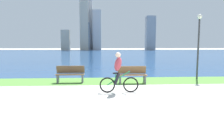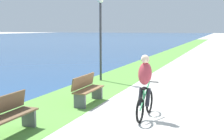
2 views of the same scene
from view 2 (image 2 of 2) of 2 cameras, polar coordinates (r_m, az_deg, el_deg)
The scene contains 6 objects.
ground_plane at distance 9.43m, azimuth 11.17°, elevation -6.92°, with size 300.00×300.00×0.00m, color #B2AFA8.
grass_strip_bayside at distance 10.50m, azimuth -7.47°, elevation -5.29°, with size 120.00×2.42×0.01m, color #59933D.
cyclist_lead at distance 8.05m, azimuth 6.22°, elevation -3.22°, with size 1.65×0.52×1.70m.
bench_near_path at distance 7.20m, azimuth -18.91°, elevation -8.11°, with size 1.50×0.47×0.90m.
bench_far_along_path at distance 9.70m, azimuth -4.69°, elevation -3.65°, with size 1.50×0.47×0.90m.
lamppost_tall at distance 13.77m, azimuth -2.18°, elevation 8.28°, with size 0.28×0.28×3.78m.
Camera 2 is at (-9.01, -1.45, 2.38)m, focal length 48.57 mm.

